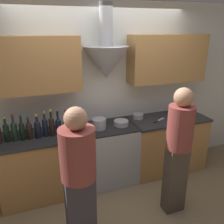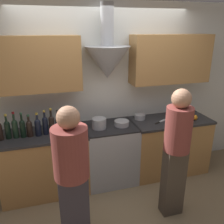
# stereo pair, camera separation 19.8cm
# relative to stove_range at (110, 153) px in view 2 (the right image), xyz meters

# --- Properties ---
(ground_plane) EXTENTS (12.00, 12.00, 0.00)m
(ground_plane) POSITION_rel_stove_range_xyz_m (0.00, -0.31, -0.45)
(ground_plane) COLOR #847051
(wall_back) EXTENTS (8.40, 0.63, 2.60)m
(wall_back) POSITION_rel_stove_range_xyz_m (0.01, 0.26, 1.03)
(wall_back) COLOR silver
(wall_back) RESTS_ON ground_plane
(counter_left) EXTENTS (1.18, 0.62, 0.90)m
(counter_left) POSITION_rel_stove_range_xyz_m (-0.95, -0.00, -0.00)
(counter_left) COLOR #B27F47
(counter_left) RESTS_ON ground_plane
(counter_right) EXTENTS (1.23, 0.62, 0.90)m
(counter_right) POSITION_rel_stove_range_xyz_m (0.97, -0.00, -0.00)
(counter_right) COLOR #B27F47
(counter_right) RESTS_ON ground_plane
(stove_range) EXTENTS (0.74, 0.60, 0.90)m
(stove_range) POSITION_rel_stove_range_xyz_m (0.00, 0.00, 0.00)
(stove_range) COLOR #A8AAAF
(stove_range) RESTS_ON ground_plane
(wine_bottle_1) EXTENTS (0.07, 0.07, 0.33)m
(wine_bottle_1) POSITION_rel_stove_range_xyz_m (-1.36, -0.03, 0.58)
(wine_bottle_1) COLOR black
(wine_bottle_1) RESTS_ON counter_left
(wine_bottle_2) EXTENTS (0.07, 0.07, 0.35)m
(wine_bottle_2) POSITION_rel_stove_range_xyz_m (-1.27, -0.02, 0.58)
(wine_bottle_2) COLOR black
(wine_bottle_2) RESTS_ON counter_left
(wine_bottle_3) EXTENTS (0.07, 0.07, 0.34)m
(wine_bottle_3) POSITION_rel_stove_range_xyz_m (-1.18, -0.04, 0.58)
(wine_bottle_3) COLOR black
(wine_bottle_3) RESTS_ON counter_left
(wine_bottle_4) EXTENTS (0.08, 0.08, 0.30)m
(wine_bottle_4) POSITION_rel_stove_range_xyz_m (-1.09, -0.04, 0.57)
(wine_bottle_4) COLOR black
(wine_bottle_4) RESTS_ON counter_left
(wine_bottle_5) EXTENTS (0.08, 0.08, 0.31)m
(wine_bottle_5) POSITION_rel_stove_range_xyz_m (-0.99, -0.04, 0.57)
(wine_bottle_5) COLOR black
(wine_bottle_5) RESTS_ON counter_left
(wine_bottle_6) EXTENTS (0.07, 0.07, 0.33)m
(wine_bottle_6) POSITION_rel_stove_range_xyz_m (-0.89, -0.02, 0.58)
(wine_bottle_6) COLOR black
(wine_bottle_6) RESTS_ON counter_left
(wine_bottle_7) EXTENTS (0.07, 0.07, 0.36)m
(wine_bottle_7) POSITION_rel_stove_range_xyz_m (-0.81, -0.04, 0.59)
(wine_bottle_7) COLOR black
(wine_bottle_7) RESTS_ON counter_left
(wine_bottle_8) EXTENTS (0.08, 0.08, 0.32)m
(wine_bottle_8) POSITION_rel_stove_range_xyz_m (-0.73, -0.03, 0.57)
(wine_bottle_8) COLOR black
(wine_bottle_8) RESTS_ON counter_left
(wine_bottle_9) EXTENTS (0.07, 0.07, 0.33)m
(wine_bottle_9) POSITION_rel_stove_range_xyz_m (-0.62, -0.04, 0.57)
(wine_bottle_9) COLOR black
(wine_bottle_9) RESTS_ON counter_left
(stock_pot) EXTENTS (0.20, 0.20, 0.14)m
(stock_pot) POSITION_rel_stove_range_xyz_m (-0.17, -0.03, 0.52)
(stock_pot) COLOR #A8AAAF
(stock_pot) RESTS_ON stove_range
(mixing_bowl) EXTENTS (0.21, 0.21, 0.07)m
(mixing_bowl) POSITION_rel_stove_range_xyz_m (0.17, -0.03, 0.48)
(mixing_bowl) COLOR #A8AAAF
(mixing_bowl) RESTS_ON stove_range
(orange_fruit) EXTENTS (0.08, 0.08, 0.08)m
(orange_fruit) POSITION_rel_stove_range_xyz_m (1.31, -0.14, 0.49)
(orange_fruit) COLOR orange
(orange_fruit) RESTS_ON counter_right
(saucepan) EXTENTS (0.17, 0.17, 0.07)m
(saucepan) POSITION_rel_stove_range_xyz_m (0.52, 0.14, 0.48)
(saucepan) COLOR #A8AAAF
(saucepan) RESTS_ON counter_right
(chefs_knife) EXTENTS (0.25, 0.15, 0.01)m
(chefs_knife) POSITION_rel_stove_range_xyz_m (0.78, -0.06, 0.45)
(chefs_knife) COLOR silver
(chefs_knife) RESTS_ON counter_right
(person_foreground_left) EXTENTS (0.34, 0.34, 1.59)m
(person_foreground_left) POSITION_rel_stove_range_xyz_m (-0.68, -1.03, 0.42)
(person_foreground_left) COLOR #38333D
(person_foreground_left) RESTS_ON ground_plane
(person_foreground_right) EXTENTS (0.30, 0.30, 1.63)m
(person_foreground_right) POSITION_rel_stove_range_xyz_m (0.56, -0.88, 0.46)
(person_foreground_right) COLOR #473D33
(person_foreground_right) RESTS_ON ground_plane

